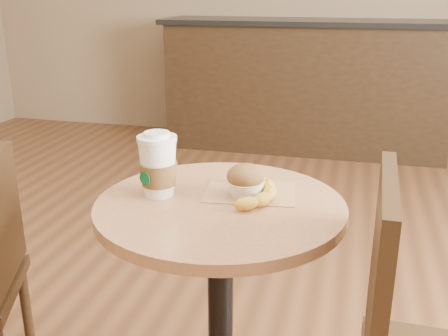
# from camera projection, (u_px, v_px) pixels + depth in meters

# --- Properties ---
(cafe_table) EXTENTS (0.65, 0.65, 0.75)m
(cafe_table) POSITION_uv_depth(u_px,v_px,m) (220.00, 282.00, 1.43)
(cafe_table) COLOR black
(cafe_table) RESTS_ON ground
(service_counter) EXTENTS (2.30, 0.65, 1.04)m
(service_counter) POSITION_uv_depth(u_px,v_px,m) (306.00, 85.00, 4.25)
(service_counter) COLOR black
(service_counter) RESTS_ON ground
(kraft_bag) EXTENTS (0.26, 0.21, 0.00)m
(kraft_bag) POSITION_uv_depth(u_px,v_px,m) (250.00, 192.00, 1.42)
(kraft_bag) COLOR #A5784F
(kraft_bag) RESTS_ON cafe_table
(coffee_cup) EXTENTS (0.10, 0.11, 0.17)m
(coffee_cup) POSITION_uv_depth(u_px,v_px,m) (158.00, 167.00, 1.38)
(coffee_cup) COLOR white
(coffee_cup) RESTS_ON cafe_table
(muffin) EXTENTS (0.10, 0.10, 0.09)m
(muffin) POSITION_uv_depth(u_px,v_px,m) (246.00, 181.00, 1.37)
(muffin) COLOR white
(muffin) RESTS_ON kraft_bag
(banana) EXTENTS (0.20, 0.27, 0.03)m
(banana) POSITION_uv_depth(u_px,v_px,m) (253.00, 190.00, 1.38)
(banana) COLOR gold
(banana) RESTS_ON kraft_bag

